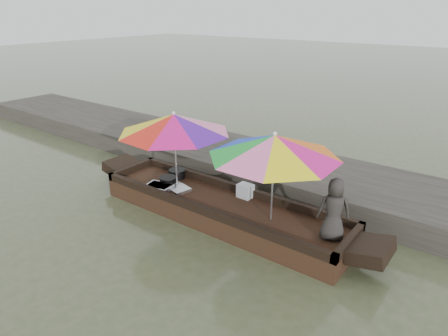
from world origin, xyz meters
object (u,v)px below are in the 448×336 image
Objects in this scene: cooking_pot at (177,174)px; tray_crayfish at (159,187)px; boat_hull at (221,210)px; umbrella_bow at (175,151)px; vendor at (334,209)px; umbrella_stern at (273,178)px; charcoal_grill at (168,181)px; tray_scallop at (177,188)px; supply_bag at (245,191)px.

cooking_pot is 0.69× the size of tray_crayfish.
umbrella_bow reaches higher than boat_hull.
cooking_pot is at bearing -33.22° from vendor.
cooking_pot is 0.34× the size of vendor.
cooking_pot is 2.62m from umbrella_stern.
boat_hull is at bearing 0.80° from charcoal_grill.
tray_crayfish is 0.23× the size of umbrella_bow.
umbrella_bow reaches higher than tray_scallop.
cooking_pot is 0.16× the size of umbrella_stern.
umbrella_stern is at bearing 2.11° from tray_scallop.
tray_crayfish is at bearing -146.75° from tray_scallop.
supply_bag is at bearing 22.67° from tray_scallop.
cooking_pot is 0.69× the size of tray_scallop.
cooking_pot is at bearing 133.06° from umbrella_bow.
tray_crayfish is at bearing -173.38° from umbrella_stern.
charcoal_grill is at bearing -163.44° from supply_bag.
vendor is (3.56, -0.32, 0.42)m from cooking_pot.
tray_scallop is 0.75m from umbrella_bow.
umbrella_stern is (1.07, 0.00, 0.95)m from boat_hull.
vendor reaches higher than tray_scallop.
vendor is 1.09m from umbrella_stern.
supply_bag reaches higher than cooking_pot.
umbrella_bow is 1.00× the size of umbrella_stern.
vendor is at bearing 0.67° from umbrella_bow.
tray_crayfish is at bearing -22.92° from vendor.
supply_bag reaches higher than charcoal_grill.
tray_scallop is 0.50× the size of vendor.
boat_hull is at bearing 11.85° from tray_crayfish.
charcoal_grill is at bearing -179.20° from boat_hull.
tray_crayfish is 0.26m from charcoal_grill.
umbrella_stern reaches higher than vendor.
umbrella_stern is at bearing 0.00° from umbrella_bow.
tray_scallop is 0.23× the size of umbrella_bow.
umbrella_bow is 2.17m from umbrella_stern.
boat_hull is 9.82× the size of tray_crayfish.
umbrella_stern is (2.40, 0.28, 0.73)m from tray_crayfish.
supply_bag is at bearing 151.47° from umbrella_stern.
boat_hull is 1.45m from umbrella_bow.
vendor is (3.46, 0.32, 0.46)m from tray_crayfish.
supply_bag is at bearing 16.56° from charcoal_grill.
supply_bag is 0.27× the size of vendor.
umbrella_bow is at bearing 50.84° from tray_crayfish.
charcoal_grill is at bearing -75.31° from cooking_pot.
vendor is at bearing -5.09° from cooking_pot.
vendor is at bearing 1.02° from boat_hull.
umbrella_stern is at bearing -28.53° from supply_bag.
charcoal_grill is 0.15× the size of umbrella_stern.
tray_scallop is at bearing -177.89° from umbrella_stern.
supply_bag is (0.24, 0.45, 0.30)m from boat_hull.
cooking_pot reaches higher than tray_crayfish.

